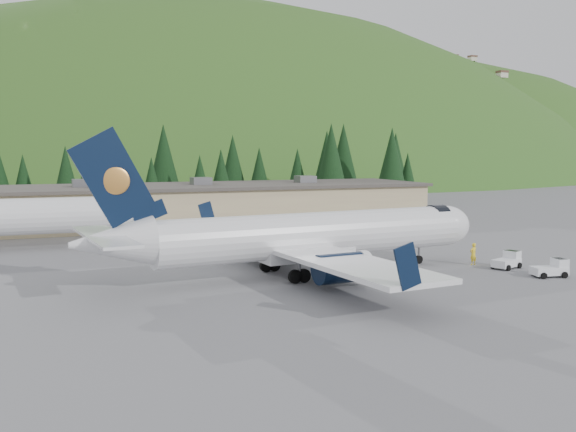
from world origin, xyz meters
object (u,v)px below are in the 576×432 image
at_px(airliner, 305,237).
at_px(baggage_tug_a, 508,261).
at_px(ramp_worker, 473,254).
at_px(terminal_building, 164,205).
at_px(baggage_tug_b, 552,269).

relative_size(airliner, baggage_tug_a, 11.66).
distance_m(baggage_tug_a, ramp_worker, 2.86).
bearing_deg(airliner, terminal_building, 90.05).
relative_size(baggage_tug_a, baggage_tug_b, 1.03).
bearing_deg(ramp_worker, baggage_tug_b, 100.45).
relative_size(baggage_tug_b, ramp_worker, 1.50).
height_order(airliner, terminal_building, airliner).
distance_m(baggage_tug_b, terminal_building, 50.42).
xyz_separation_m(airliner, ramp_worker, (15.00, -1.08, -2.05)).
bearing_deg(ramp_worker, airliner, -14.73).
relative_size(airliner, ramp_worker, 18.03).
bearing_deg(baggage_tug_a, ramp_worker, 108.38).
height_order(airliner, baggage_tug_a, airliner).
bearing_deg(airliner, ramp_worker, -10.11).
bearing_deg(baggage_tug_b, airliner, 167.08).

